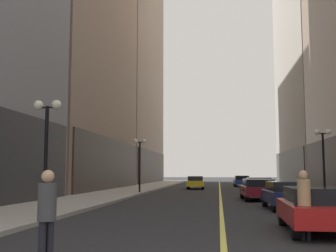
# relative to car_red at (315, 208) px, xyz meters

# --- Properties ---
(ground_plane) EXTENTS (200.00, 200.00, 0.00)m
(ground_plane) POSITION_rel_car_red_xyz_m (-2.70, 28.01, -0.72)
(ground_plane) COLOR #262628
(sidewalk_left) EXTENTS (4.50, 78.00, 0.15)m
(sidewalk_left) POSITION_rel_car_red_xyz_m (-10.95, 28.01, -0.64)
(sidewalk_left) COLOR #9E9991
(sidewalk_left) RESTS_ON ground
(sidewalk_right) EXTENTS (4.50, 78.00, 0.15)m
(sidewalk_right) POSITION_rel_car_red_xyz_m (5.55, 28.01, -0.64)
(sidewalk_right) COLOR #9E9991
(sidewalk_right) RESTS_ON ground
(lane_centre_stripe) EXTENTS (0.16, 70.00, 0.01)m
(lane_centre_stripe) POSITION_rel_car_red_xyz_m (-2.70, 28.01, -0.71)
(lane_centre_stripe) COLOR #E5D64C
(lane_centre_stripe) RESTS_ON ground
(building_left_far) EXTENTS (12.64, 26.00, 44.00)m
(building_left_far) POSITION_rel_car_red_xyz_m (-19.41, 53.01, 21.20)
(building_left_far) COLOR gray
(building_left_far) RESTS_ON ground
(car_red) EXTENTS (1.90, 4.36, 1.32)m
(car_red) POSITION_rel_car_red_xyz_m (0.00, 0.00, 0.00)
(car_red) COLOR #B21919
(car_red) RESTS_ON ground
(car_navy) EXTENTS (1.91, 4.35, 1.32)m
(car_navy) POSITION_rel_car_red_xyz_m (0.34, 7.66, -0.00)
(car_navy) COLOR #141E4C
(car_navy) RESTS_ON ground
(car_maroon) EXTENTS (2.08, 4.72, 1.32)m
(car_maroon) POSITION_rel_car_red_xyz_m (-0.36, 14.25, 0.00)
(car_maroon) COLOR maroon
(car_maroon) RESTS_ON ground
(car_black) EXTENTS (2.06, 4.12, 1.32)m
(car_black) POSITION_rel_car_red_xyz_m (0.35, 21.73, 0.00)
(car_black) COLOR black
(car_black) RESTS_ON ground
(car_yellow) EXTENTS (1.92, 4.76, 1.32)m
(car_yellow) POSITION_rel_car_red_xyz_m (-5.21, 31.21, 0.00)
(car_yellow) COLOR yellow
(car_yellow) RESTS_ON ground
(car_blue) EXTENTS (1.83, 4.61, 1.32)m
(car_blue) POSITION_rel_car_red_xyz_m (-0.08, 38.61, 0.00)
(car_blue) COLOR navy
(car_blue) RESTS_ON ground
(pedestrian_in_tan_trench) EXTENTS (0.43, 0.43, 1.81)m
(pedestrian_in_tan_trench) POSITION_rel_car_red_xyz_m (-0.57, -1.39, 0.34)
(pedestrian_in_tan_trench) COLOR black
(pedestrian_in_tan_trench) RESTS_ON ground
(pedestrian_with_orange_bag) EXTENTS (0.48, 0.48, 1.80)m
(pedestrian_with_orange_bag) POSITION_rel_car_red_xyz_m (-5.93, -5.41, 0.34)
(pedestrian_with_orange_bag) COLOR black
(pedestrian_with_orange_bag) RESTS_ON ground
(street_lamp_left_near) EXTENTS (1.06, 0.36, 4.43)m
(street_lamp_left_near) POSITION_rel_car_red_xyz_m (-9.10, 1.90, 2.54)
(street_lamp_left_near) COLOR black
(street_lamp_left_near) RESTS_ON ground
(street_lamp_left_far) EXTENTS (1.06, 0.36, 4.43)m
(street_lamp_left_far) POSITION_rel_car_red_xyz_m (-9.10, 20.45, 2.54)
(street_lamp_left_far) COLOR black
(street_lamp_left_far) RESTS_ON ground
(street_lamp_right_mid) EXTENTS (1.06, 0.36, 4.43)m
(street_lamp_right_mid) POSITION_rel_car_red_xyz_m (3.70, 14.23, 2.54)
(street_lamp_right_mid) COLOR black
(street_lamp_right_mid) RESTS_ON ground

